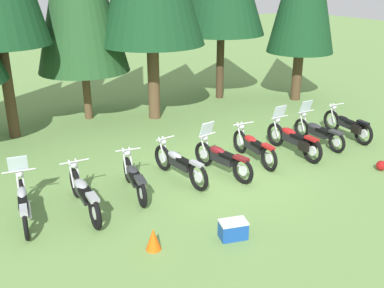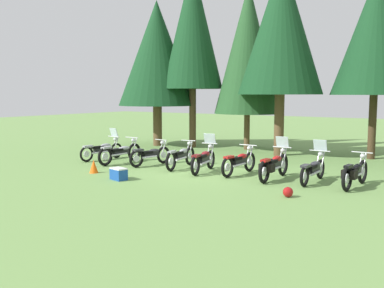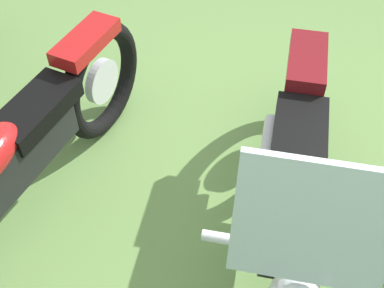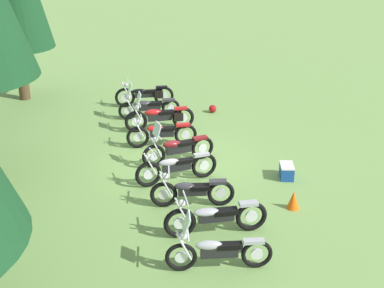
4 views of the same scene
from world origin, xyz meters
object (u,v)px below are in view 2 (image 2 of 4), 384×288
object	(u,v)px
motorcycle_2	(151,155)
pine_tree_3	(281,27)
motorcycle_1	(121,152)
pine_tree_4	(377,32)
motorcycle_4	(204,159)
motorcycle_5	(239,162)
motorcycle_3	(181,156)
motorcycle_7	(313,169)
pine_tree_0	(157,54)
motorcycle_8	(355,173)
pine_tree_2	(248,49)
motorcycle_0	(103,149)
dropped_helmet	(288,192)
traffic_cone	(94,166)
motorcycle_6	(274,165)
picnic_cooler	(119,174)
pine_tree_1	(193,26)

from	to	relation	value
motorcycle_2	pine_tree_3	world-z (taller)	pine_tree_3
motorcycle_1	pine_tree_4	size ratio (longest dim) A/B	0.30
motorcycle_4	motorcycle_5	size ratio (longest dim) A/B	1.00
motorcycle_5	motorcycle_1	bearing A→B (deg)	98.15
motorcycle_3	pine_tree_4	distance (m)	10.02
motorcycle_7	motorcycle_1	bearing A→B (deg)	93.65
motorcycle_2	pine_tree_0	world-z (taller)	pine_tree_0
motorcycle_8	pine_tree_2	distance (m)	10.61
motorcycle_3	motorcycle_0	bearing A→B (deg)	83.69
dropped_helmet	traffic_cone	bearing A→B (deg)	-177.82
motorcycle_4	motorcycle_3	bearing A→B (deg)	66.82
motorcycle_3	pine_tree_2	xyz separation A→B (m)	(-0.44, 6.55, 4.65)
motorcycle_4	motorcycle_5	xyz separation A→B (m)	(1.32, 0.28, -0.02)
motorcycle_1	motorcycle_6	xyz separation A→B (m)	(6.68, 0.24, 0.03)
motorcycle_0	motorcycle_5	distance (m)	6.60
motorcycle_7	pine_tree_4	size ratio (longest dim) A/B	0.27
pine_tree_0	motorcycle_2	bearing A→B (deg)	-54.51
pine_tree_4	dropped_helmet	world-z (taller)	pine_tree_4
motorcycle_8	picnic_cooler	world-z (taller)	motorcycle_8
dropped_helmet	motorcycle_8	bearing A→B (deg)	62.53
picnic_cooler	pine_tree_3	bearing A→B (deg)	75.47
motorcycle_4	traffic_cone	xyz separation A→B (m)	(-3.23, -2.37, -0.24)
motorcycle_6	motorcycle_3	bearing A→B (deg)	86.58
motorcycle_0	motorcycle_6	world-z (taller)	motorcycle_6
motorcycle_6	motorcycle_8	bearing A→B (deg)	-86.92
pine_tree_1	dropped_helmet	bearing A→B (deg)	-43.65
motorcycle_5	pine_tree_4	bearing A→B (deg)	-21.80
motorcycle_2	motorcycle_5	distance (m)	3.91
motorcycle_0	traffic_cone	world-z (taller)	motorcycle_0
pine_tree_1	traffic_cone	distance (m)	10.50
motorcycle_2	motorcycle_3	world-z (taller)	motorcycle_3
motorcycle_0	motorcycle_7	xyz separation A→B (m)	(9.26, 0.19, -0.01)
motorcycle_5	pine_tree_2	size ratio (longest dim) A/B	0.27
motorcycle_0	pine_tree_1	distance (m)	8.39
motorcycle_4	motorcycle_7	world-z (taller)	motorcycle_4
motorcycle_6	dropped_helmet	xyz separation A→B (m)	(1.35, -2.18, -0.35)
motorcycle_5	pine_tree_2	distance (m)	8.55
pine_tree_3	motorcycle_7	bearing A→B (deg)	-57.33
motorcycle_6	pine_tree_3	size ratio (longest dim) A/B	0.27
motorcycle_0	dropped_helmet	xyz separation A→B (m)	(9.34, -2.24, -0.32)
pine_tree_0	pine_tree_3	world-z (taller)	pine_tree_3
motorcycle_1	dropped_helmet	world-z (taller)	motorcycle_1
motorcycle_1	motorcycle_6	distance (m)	6.68
motorcycle_1	pine_tree_0	size ratio (longest dim) A/B	0.31
pine_tree_3	traffic_cone	xyz separation A→B (m)	(-3.83, -7.98, -5.60)
motorcycle_1	pine_tree_0	bearing A→B (deg)	25.87
pine_tree_4	dropped_helmet	size ratio (longest dim) A/B	28.44
pine_tree_0	traffic_cone	xyz separation A→B (m)	(3.32, -8.05, -4.78)
motorcycle_7	motorcycle_3	bearing A→B (deg)	90.90
dropped_helmet	motorcycle_4	bearing A→B (deg)	152.77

